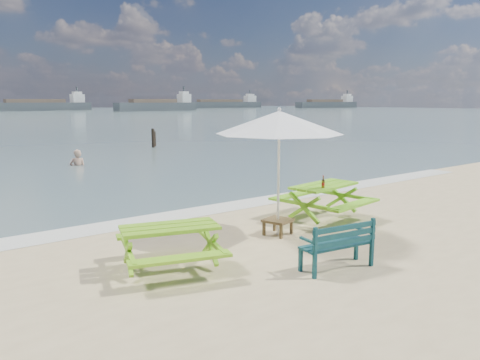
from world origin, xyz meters
TOP-DOWN VIEW (x-y plane):
  - foam_strip at (0.00, 4.60)m, footprint 22.00×0.90m
  - picnic_table_left at (-2.56, 1.51)m, footprint 1.94×2.06m
  - picnic_table_right at (1.82, 2.26)m, footprint 1.95×2.11m
  - park_bench at (-0.39, -0.06)m, footprint 1.30×0.60m
  - side_table at (0.14, 1.95)m, footprint 0.63×0.63m
  - patio_umbrella at (0.14, 1.95)m, footprint 3.13×3.13m
  - beer_bottle at (1.48, 1.99)m, footprint 0.07×0.07m
  - swimmer at (0.30, 14.67)m, footprint 0.75×0.60m
  - mooring_pilings at (6.43, 19.81)m, footprint 0.57×0.77m
  - cargo_ships at (61.87, 121.53)m, footprint 141.60×35.35m

SIDE VIEW (x-z plane):
  - swimmer at x=0.30m, z-range -1.10..0.67m
  - foam_strip at x=0.00m, z-range 0.00..0.01m
  - side_table at x=0.14m, z-range 0.01..0.33m
  - park_bench at x=-0.39m, z-range -0.15..0.62m
  - picnic_table_left at x=-2.56m, z-range -0.01..0.71m
  - picnic_table_right at x=1.82m, z-range -0.02..0.79m
  - mooring_pilings at x=6.43m, z-range -0.24..1.04m
  - beer_bottle at x=1.48m, z-range 0.76..1.03m
  - cargo_ships at x=61.87m, z-range -1.02..3.38m
  - patio_umbrella at x=0.14m, z-range 1.02..3.51m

